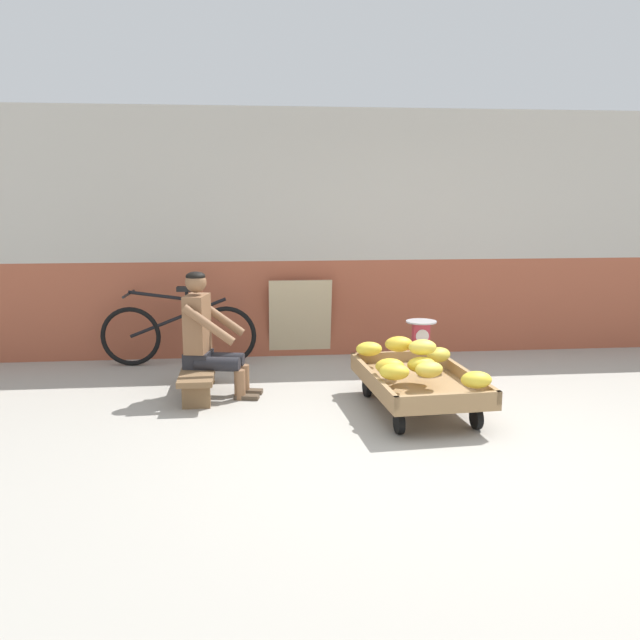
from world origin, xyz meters
The scene contains 11 objects.
ground_plane centered at (0.00, 0.00, 0.00)m, with size 80.00×80.00×0.00m, color #A39E93.
back_wall centered at (0.00, 3.20, 1.37)m, with size 16.00×0.30×2.75m.
banana_cart centered at (0.11, 0.92, 0.24)m, with size 0.94×1.50×0.36m.
banana_pile centered at (0.06, 0.90, 0.46)m, with size 0.87×1.31×0.26m.
low_bench centered at (-1.77, 1.60, 0.20)m, with size 0.30×1.10×0.27m.
vendor_seated centered at (-1.68, 1.58, 0.57)m, with size 0.72×0.56×1.14m.
plastic_crate centered at (0.39, 1.92, 0.15)m, with size 0.36×0.28×0.30m.
weighing_scale centered at (0.39, 1.91, 0.45)m, with size 0.30×0.30×0.29m.
bicycle_near_left centered at (-2.06, 2.75, 0.35)m, with size 1.66×0.48×0.86m.
sign_board centered at (-0.73, 2.99, 0.44)m, with size 0.70×0.20×0.89m.
shopping_bag centered at (0.53, 1.39, 0.12)m, with size 0.18×0.12×0.24m, color #D13D4C.
Camera 1 is at (-1.29, -4.51, 1.82)m, focal length 38.22 mm.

